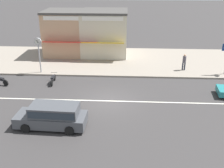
{
  "coord_description": "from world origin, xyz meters",
  "views": [
    {
      "loc": [
        1.37,
        -18.27,
        9.29
      ],
      "look_at": [
        0.27,
        1.51,
        0.8
      ],
      "focal_mm": 42.0,
      "sensor_mm": 36.0,
      "label": 1
    }
  ],
  "objects_px": {
    "motorcycle_2": "(53,79)",
    "street_clock": "(38,47)",
    "shopfront_mid_block": "(74,32)",
    "shopfront_corner_warung": "(105,32)",
    "minivan_dark_grey_2": "(53,115)",
    "pedestrian_mid_kerb": "(184,61)",
    "motorcycle_1": "(0,80)"
  },
  "relations": [
    {
      "from": "shopfront_corner_warung",
      "to": "shopfront_mid_block",
      "type": "relative_size",
      "value": 0.87
    },
    {
      "from": "motorcycle_2",
      "to": "shopfront_mid_block",
      "type": "bearing_deg",
      "value": 87.62
    },
    {
      "from": "pedestrian_mid_kerb",
      "to": "shopfront_mid_block",
      "type": "xyz_separation_m",
      "value": [
        -12.0,
        5.24,
        1.6
      ]
    },
    {
      "from": "motorcycle_1",
      "to": "minivan_dark_grey_2",
      "type": "bearing_deg",
      "value": -44.98
    },
    {
      "from": "shopfront_mid_block",
      "to": "pedestrian_mid_kerb",
      "type": "bearing_deg",
      "value": -23.59
    },
    {
      "from": "street_clock",
      "to": "pedestrian_mid_kerb",
      "type": "xyz_separation_m",
      "value": [
        14.2,
        1.42,
        -1.61
      ]
    },
    {
      "from": "street_clock",
      "to": "shopfront_mid_block",
      "type": "height_order",
      "value": "shopfront_mid_block"
    },
    {
      "from": "minivan_dark_grey_2",
      "to": "shopfront_corner_warung",
      "type": "relative_size",
      "value": 0.79
    },
    {
      "from": "motorcycle_1",
      "to": "pedestrian_mid_kerb",
      "type": "relative_size",
      "value": 1.07
    },
    {
      "from": "motorcycle_2",
      "to": "street_clock",
      "type": "distance_m",
      "value": 3.73
    },
    {
      "from": "shopfront_mid_block",
      "to": "shopfront_corner_warung",
      "type": "bearing_deg",
      "value": 2.43
    },
    {
      "from": "motorcycle_2",
      "to": "shopfront_corner_warung",
      "type": "bearing_deg",
      "value": 66.43
    },
    {
      "from": "motorcycle_2",
      "to": "shopfront_corner_warung",
      "type": "height_order",
      "value": "shopfront_corner_warung"
    },
    {
      "from": "motorcycle_2",
      "to": "motorcycle_1",
      "type": "bearing_deg",
      "value": -172.52
    },
    {
      "from": "minivan_dark_grey_2",
      "to": "pedestrian_mid_kerb",
      "type": "height_order",
      "value": "pedestrian_mid_kerb"
    },
    {
      "from": "street_clock",
      "to": "pedestrian_mid_kerb",
      "type": "relative_size",
      "value": 2.08
    },
    {
      "from": "pedestrian_mid_kerb",
      "to": "motorcycle_2",
      "type": "bearing_deg",
      "value": -163.31
    },
    {
      "from": "minivan_dark_grey_2",
      "to": "pedestrian_mid_kerb",
      "type": "distance_m",
      "value": 15.11
    },
    {
      "from": "motorcycle_2",
      "to": "shopfront_mid_block",
      "type": "height_order",
      "value": "shopfront_mid_block"
    },
    {
      "from": "motorcycle_1",
      "to": "motorcycle_2",
      "type": "distance_m",
      "value": 4.71
    },
    {
      "from": "minivan_dark_grey_2",
      "to": "motorcycle_1",
      "type": "distance_m",
      "value": 9.32
    },
    {
      "from": "minivan_dark_grey_2",
      "to": "motorcycle_2",
      "type": "height_order",
      "value": "minivan_dark_grey_2"
    },
    {
      "from": "minivan_dark_grey_2",
      "to": "pedestrian_mid_kerb",
      "type": "bearing_deg",
      "value": 46.19
    },
    {
      "from": "street_clock",
      "to": "pedestrian_mid_kerb",
      "type": "bearing_deg",
      "value": 5.71
    },
    {
      "from": "minivan_dark_grey_2",
      "to": "pedestrian_mid_kerb",
      "type": "xyz_separation_m",
      "value": [
        10.46,
        10.9,
        0.27
      ]
    },
    {
      "from": "minivan_dark_grey_2",
      "to": "motorcycle_1",
      "type": "bearing_deg",
      "value": 135.02
    },
    {
      "from": "pedestrian_mid_kerb",
      "to": "shopfront_corner_warung",
      "type": "xyz_separation_m",
      "value": [
        -8.4,
        5.4,
        1.61
      ]
    },
    {
      "from": "motorcycle_1",
      "to": "street_clock",
      "type": "xyz_separation_m",
      "value": [
        2.84,
        2.9,
        2.3
      ]
    },
    {
      "from": "minivan_dark_grey_2",
      "to": "street_clock",
      "type": "distance_m",
      "value": 10.37
    },
    {
      "from": "shopfront_corner_warung",
      "to": "shopfront_mid_block",
      "type": "height_order",
      "value": "shopfront_corner_warung"
    },
    {
      "from": "street_clock",
      "to": "shopfront_corner_warung",
      "type": "bearing_deg",
      "value": 49.61
    },
    {
      "from": "shopfront_corner_warung",
      "to": "pedestrian_mid_kerb",
      "type": "bearing_deg",
      "value": -32.7
    }
  ]
}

